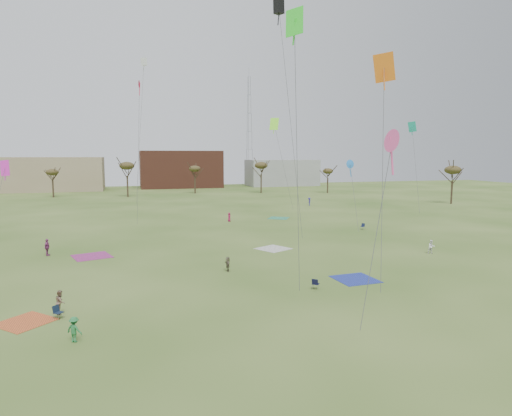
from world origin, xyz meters
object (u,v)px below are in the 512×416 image
object	(u,v)px
flyer_near_center	(74,330)
radio_tower	(249,131)
camp_chair_center	(316,286)
camp_chair_left	(58,315)
camp_chair_right	(362,228)

from	to	relation	value
flyer_near_center	radio_tower	size ratio (longest dim) A/B	0.04
flyer_near_center	camp_chair_center	world-z (taller)	flyer_near_center
flyer_near_center	camp_chair_left	size ratio (longest dim) A/B	1.70
camp_chair_left	camp_chair_right	bearing A→B (deg)	-14.66
camp_chair_left	camp_chair_right	world-z (taller)	same
flyer_near_center	radio_tower	bearing A→B (deg)	-75.01
camp_chair_center	camp_chair_right	size ratio (longest dim) A/B	1.00
camp_chair_left	camp_chair_right	xyz separation A→B (m)	(36.58, 25.66, 0.00)
flyer_near_center	camp_chair_right	world-z (taller)	flyer_near_center
camp_chair_left	camp_chair_right	distance (m)	44.69
flyer_near_center	camp_chair_center	bearing A→B (deg)	-128.02
camp_chair_center	flyer_near_center	bearing A→B (deg)	58.36
flyer_near_center	radio_tower	xyz separation A→B (m)	(44.92, 127.60, 18.47)
camp_chair_right	radio_tower	distance (m)	100.09
camp_chair_left	radio_tower	world-z (taller)	radio_tower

